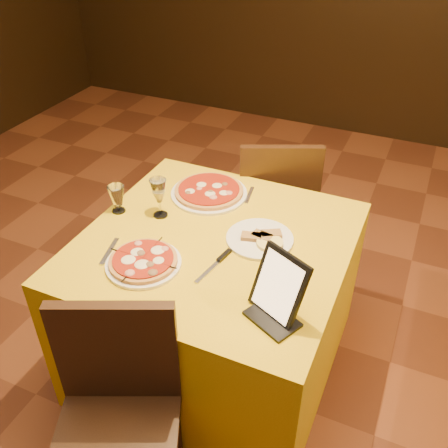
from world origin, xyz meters
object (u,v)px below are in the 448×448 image
at_px(chair_main_near, 115,443).
at_px(pizza_near, 143,262).
at_px(tablet, 279,285).
at_px(pizza_far, 209,192).
at_px(wine_glass, 159,198).
at_px(water_glass, 117,199).
at_px(main_table, 216,304).
at_px(chair_main_far, 275,203).

xyz_separation_m(chair_main_near, pizza_near, (-0.19, 0.54, 0.31)).
bearing_deg(tablet, pizza_near, -156.62).
distance_m(pizza_near, pizza_far, 0.58).
relative_size(wine_glass, water_glass, 1.46).
bearing_deg(main_table, pizza_near, -125.71).
height_order(chair_main_far, pizza_near, chair_main_far).
distance_m(pizza_near, water_glass, 0.42).
relative_size(pizza_near, wine_glass, 1.58).
bearing_deg(chair_main_near, chair_main_far, 66.06).
relative_size(chair_main_far, water_glass, 7.00).
xyz_separation_m(pizza_far, wine_glass, (-0.12, -0.25, 0.08)).
relative_size(main_table, tablet, 4.51).
distance_m(chair_main_far, wine_glass, 0.89).
bearing_deg(pizza_far, pizza_near, -91.19).
bearing_deg(water_glass, wine_glass, 13.85).
bearing_deg(pizza_near, pizza_far, 88.81).
distance_m(main_table, pizza_near, 0.51).
xyz_separation_m(pizza_near, pizza_far, (0.01, 0.58, 0.00)).
bearing_deg(tablet, pizza_far, 158.30).
xyz_separation_m(chair_main_near, water_glass, (-0.49, 0.82, 0.36)).
bearing_deg(wine_glass, water_glass, -166.15).
relative_size(pizza_near, water_glass, 2.30).
relative_size(pizza_near, tablet, 1.23).
bearing_deg(wine_glass, pizza_far, 63.42).
xyz_separation_m(chair_main_far, wine_glass, (-0.30, -0.74, 0.39)).
bearing_deg(main_table, pizza_far, 119.49).
relative_size(main_table, water_glass, 8.46).
bearing_deg(tablet, water_glass, -173.62).
xyz_separation_m(pizza_far, tablet, (0.55, -0.60, 0.10)).
height_order(chair_main_far, pizza_far, chair_main_far).
distance_m(chair_main_near, pizza_near, 0.65).
height_order(chair_main_near, pizza_near, chair_main_near).
bearing_deg(chair_main_far, wine_glass, 44.39).
xyz_separation_m(pizza_near, wine_glass, (-0.11, 0.33, 0.08)).
height_order(main_table, tablet, tablet).
height_order(chair_main_near, tablet, tablet).
xyz_separation_m(main_table, chair_main_far, (0.00, 0.81, 0.08)).
bearing_deg(wine_glass, tablet, -27.50).
height_order(pizza_near, tablet, tablet).
bearing_deg(chair_main_near, tablet, 30.38).
relative_size(chair_main_far, wine_glass, 4.79).
bearing_deg(pizza_near, wine_glass, 108.83).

